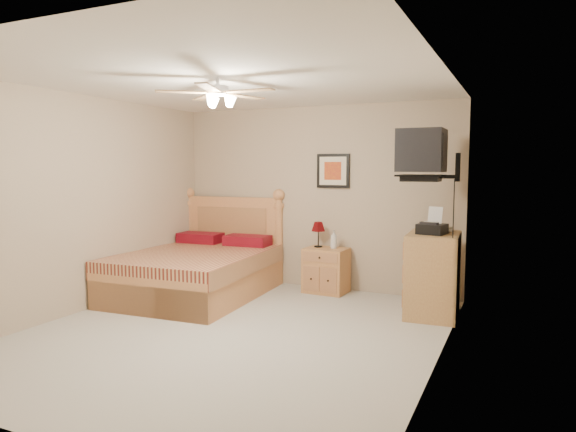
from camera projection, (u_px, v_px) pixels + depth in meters
name	position (u px, v px, depth m)	size (l,w,h in m)	color
floor	(232.00, 333.00, 5.18)	(4.50, 4.50, 0.00)	#ABA69A
ceiling	(229.00, 81.00, 4.94)	(4.00, 4.50, 0.04)	white
wall_back	(315.00, 198.00, 7.09)	(4.00, 0.04, 2.50)	tan
wall_front	(32.00, 239.00, 3.02)	(4.00, 0.04, 2.50)	tan
wall_left	(81.00, 204.00, 5.89)	(0.04, 4.50, 2.50)	tan
wall_right	(439.00, 218.00, 4.22)	(0.04, 4.50, 2.50)	tan
bed	(195.00, 244.00, 6.63)	(1.61, 2.11, 1.37)	tan
nightstand	(326.00, 270.00, 6.85)	(0.55, 0.41, 0.60)	#A66D35
table_lamp	(318.00, 234.00, 6.91)	(0.19, 0.19, 0.34)	#56060A
lotion_bottle	(334.00, 239.00, 6.79)	(0.09, 0.09, 0.24)	silver
framed_picture	(333.00, 171.00, 6.92)	(0.46, 0.04, 0.46)	black
dresser	(433.00, 274.00, 5.78)	(0.55, 0.79, 0.93)	#A06A42
fax_machine	(432.00, 221.00, 5.64)	(0.28, 0.30, 0.30)	black
magazine_lower	(435.00, 230.00, 5.95)	(0.20, 0.27, 0.03)	beige
magazine_upper	(435.00, 227.00, 5.98)	(0.18, 0.24, 0.02)	gray
wall_tv	(436.00, 154.00, 5.48)	(0.56, 0.46, 0.58)	black
ceiling_fan	(218.00, 93.00, 4.77)	(1.14, 1.14, 0.28)	white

